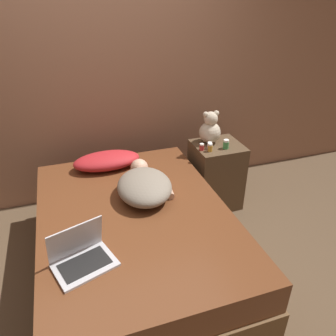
# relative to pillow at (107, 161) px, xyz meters

# --- Properties ---
(ground_plane) EXTENTS (12.00, 12.00, 0.00)m
(ground_plane) POSITION_rel_pillow_xyz_m (0.07, -0.73, -0.63)
(ground_plane) COLOR brown
(wall_back) EXTENTS (8.00, 0.06, 2.60)m
(wall_back) POSITION_rel_pillow_xyz_m (0.07, 0.51, 0.67)
(wall_back) COLOR #996B51
(wall_back) RESTS_ON ground_plane
(bed) EXTENTS (1.39, 1.92, 0.55)m
(bed) POSITION_rel_pillow_xyz_m (0.07, -0.73, -0.35)
(bed) COLOR brown
(bed) RESTS_ON ground_plane
(nightstand) EXTENTS (0.46, 0.43, 0.67)m
(nightstand) POSITION_rel_pillow_xyz_m (1.06, -0.10, -0.29)
(nightstand) COLOR brown
(nightstand) RESTS_ON ground_plane
(pillow) EXTENTS (0.60, 0.31, 0.14)m
(pillow) POSITION_rel_pillow_xyz_m (0.00, 0.00, 0.00)
(pillow) COLOR red
(pillow) RESTS_ON bed
(person_lying) EXTENTS (0.49, 0.70, 0.18)m
(person_lying) POSITION_rel_pillow_xyz_m (0.21, -0.54, 0.02)
(person_lying) COLOR gray
(person_lying) RESTS_ON bed
(laptop) EXTENTS (0.41, 0.35, 0.26)m
(laptop) POSITION_rel_pillow_xyz_m (-0.34, -1.13, -0.01)
(laptop) COLOR silver
(laptop) RESTS_ON bed
(teddy_bear) EXTENTS (0.21, 0.21, 0.32)m
(teddy_bear) POSITION_rel_pillow_xyz_m (1.00, -0.02, 0.18)
(teddy_bear) COLOR beige
(teddy_bear) RESTS_ON nightstand
(bottle_red) EXTENTS (0.04, 0.04, 0.06)m
(bottle_red) POSITION_rel_pillow_xyz_m (0.86, -0.16, 0.08)
(bottle_red) COLOR #B72D2D
(bottle_red) RESTS_ON nightstand
(bottle_white) EXTENTS (0.05, 0.05, 0.07)m
(bottle_white) POSITION_rel_pillow_xyz_m (0.95, -0.15, 0.08)
(bottle_white) COLOR white
(bottle_white) RESTS_ON nightstand
(bottle_green) EXTENTS (0.06, 0.06, 0.09)m
(bottle_green) POSITION_rel_pillow_xyz_m (1.09, -0.20, 0.09)
(bottle_green) COLOR #3D8E4C
(bottle_green) RESTS_ON nightstand
(bottle_amber) EXTENTS (0.04, 0.04, 0.08)m
(bottle_amber) POSITION_rel_pillow_xyz_m (0.93, -0.20, 0.08)
(bottle_amber) COLOR gold
(bottle_amber) RESTS_ON nightstand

